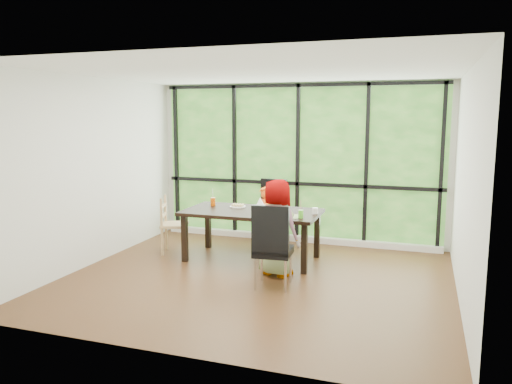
% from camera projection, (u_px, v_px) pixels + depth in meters
% --- Properties ---
extents(ground, '(5.00, 5.00, 0.00)m').
position_uv_depth(ground, '(256.00, 279.00, 6.62)').
color(ground, black).
rests_on(ground, ground).
extents(back_wall, '(5.00, 0.00, 5.00)m').
position_uv_depth(back_wall, '(298.00, 163.00, 8.52)').
color(back_wall, silver).
rests_on(back_wall, ground).
extents(foliage_backdrop, '(4.80, 0.02, 2.65)m').
position_uv_depth(foliage_backdrop, '(298.00, 163.00, 8.50)').
color(foliage_backdrop, '#254D1A').
rests_on(foliage_backdrop, back_wall).
extents(window_mullions, '(4.80, 0.06, 2.65)m').
position_uv_depth(window_mullions, '(298.00, 163.00, 8.46)').
color(window_mullions, black).
rests_on(window_mullions, back_wall).
extents(window_sill, '(4.80, 0.12, 0.10)m').
position_uv_depth(window_sill, '(296.00, 238.00, 8.62)').
color(window_sill, silver).
rests_on(window_sill, ground).
extents(dining_table, '(2.07, 1.16, 0.75)m').
position_uv_depth(dining_table, '(252.00, 235.00, 7.48)').
color(dining_table, black).
rests_on(dining_table, ground).
extents(chair_window_leather, '(0.49, 0.49, 1.08)m').
position_uv_depth(chair_window_leather, '(270.00, 212.00, 8.42)').
color(chair_window_leather, black).
rests_on(chair_window_leather, ground).
extents(chair_interior_leather, '(0.50, 0.50, 1.08)m').
position_uv_depth(chair_interior_leather, '(273.00, 245.00, 6.26)').
color(chair_interior_leather, black).
rests_on(chair_interior_leather, ground).
extents(chair_end_beech, '(0.51, 0.53, 0.90)m').
position_uv_depth(chair_end_beech, '(175.00, 225.00, 7.84)').
color(chair_end_beech, tan).
rests_on(chair_end_beech, ground).
extents(child_toddler, '(0.44, 0.37, 1.02)m').
position_uv_depth(child_toddler, '(265.00, 218.00, 8.05)').
color(child_toddler, '#FE6018').
rests_on(child_toddler, ground).
extents(child_older, '(0.75, 0.61, 1.32)m').
position_uv_depth(child_older, '(279.00, 228.00, 6.70)').
color(child_older, gray).
rests_on(child_older, ground).
extents(placemat, '(0.42, 0.31, 0.01)m').
position_uv_depth(placemat, '(285.00, 216.00, 7.02)').
color(placemat, tan).
rests_on(placemat, dining_table).
extents(plate_far, '(0.25, 0.25, 0.02)m').
position_uv_depth(plate_far, '(238.00, 207.00, 7.70)').
color(plate_far, white).
rests_on(plate_far, dining_table).
extents(plate_near, '(0.26, 0.26, 0.02)m').
position_uv_depth(plate_near, '(282.00, 215.00, 7.05)').
color(plate_near, white).
rests_on(plate_near, dining_table).
extents(orange_cup, '(0.08, 0.08, 0.12)m').
position_uv_depth(orange_cup, '(213.00, 202.00, 7.84)').
color(orange_cup, '#D55306').
rests_on(orange_cup, dining_table).
extents(green_cup, '(0.07, 0.07, 0.11)m').
position_uv_depth(green_cup, '(301.00, 214.00, 6.87)').
color(green_cup, '#5FD732').
rests_on(green_cup, dining_table).
extents(white_mug, '(0.09, 0.09, 0.09)m').
position_uv_depth(white_mug, '(315.00, 211.00, 7.17)').
color(white_mug, white).
rests_on(white_mug, dining_table).
extents(tissue_box, '(0.14, 0.14, 0.12)m').
position_uv_depth(tissue_box, '(260.00, 209.00, 7.23)').
color(tissue_box, tan).
rests_on(tissue_box, dining_table).
extents(crepe_rolls_far, '(0.20, 0.12, 0.04)m').
position_uv_depth(crepe_rolls_far, '(238.00, 205.00, 7.70)').
color(crepe_rolls_far, tan).
rests_on(crepe_rolls_far, plate_far).
extents(crepe_rolls_near, '(0.05, 0.12, 0.04)m').
position_uv_depth(crepe_rolls_near, '(282.00, 213.00, 7.05)').
color(crepe_rolls_near, tan).
rests_on(crepe_rolls_near, plate_near).
extents(straw_white, '(0.01, 0.04, 0.20)m').
position_uv_depth(straw_white, '(213.00, 195.00, 7.82)').
color(straw_white, white).
rests_on(straw_white, orange_cup).
extents(straw_pink, '(0.01, 0.04, 0.20)m').
position_uv_depth(straw_pink, '(301.00, 207.00, 6.86)').
color(straw_pink, pink).
rests_on(straw_pink, green_cup).
extents(tissue, '(0.12, 0.12, 0.11)m').
position_uv_depth(tissue, '(260.00, 201.00, 7.21)').
color(tissue, white).
rests_on(tissue, tissue_box).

